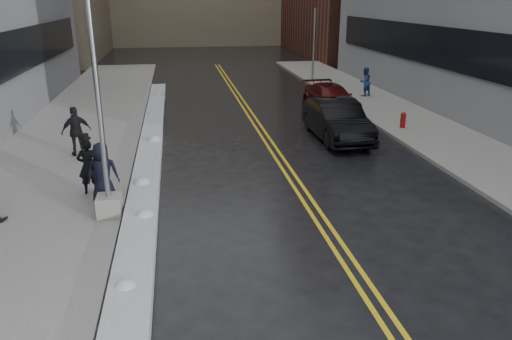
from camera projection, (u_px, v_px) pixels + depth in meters
name	position (u px, v px, depth m)	size (l,w,h in m)	color
ground	(237.00, 245.00, 12.57)	(160.00, 160.00, 0.00)	black
sidewalk_west	(72.00, 143.00, 21.00)	(5.50, 50.00, 0.15)	gray
sidewalk_east	(422.00, 128.00, 23.36)	(4.00, 50.00, 0.15)	gray
lane_line_left	(262.00, 137.00, 22.24)	(0.12, 50.00, 0.01)	gold
lane_line_right	(268.00, 136.00, 22.28)	(0.12, 50.00, 0.01)	gold
snow_ridge	(150.00, 151.00, 19.60)	(0.90, 30.00, 0.34)	silver
lamppost	(102.00, 133.00, 13.10)	(0.65, 0.65, 7.62)	gray
fire_hydrant	(403.00, 119.00, 23.05)	(0.26, 0.26, 0.73)	maroon
traffic_signal	(314.00, 34.00, 35.08)	(0.16, 0.20, 6.00)	gray
pedestrian_fedora	(88.00, 166.00, 15.22)	(0.63, 0.41, 1.73)	black
pedestrian_c	(103.00, 173.00, 14.45)	(0.90, 0.59, 1.85)	black
pedestrian_d	(76.00, 131.00, 18.87)	(1.10, 0.46, 1.89)	black
pedestrian_east	(365.00, 82.00, 30.21)	(0.84, 0.65, 1.73)	navy
car_black	(337.00, 120.00, 21.60)	(1.82, 5.21, 1.72)	black
car_maroon	(331.00, 98.00, 26.86)	(2.00, 4.92, 1.43)	#420A0D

